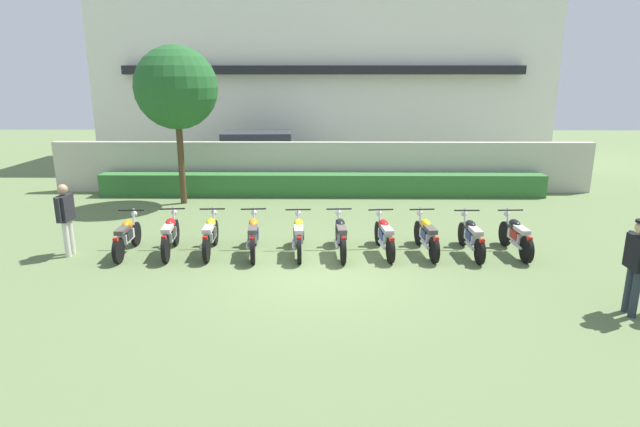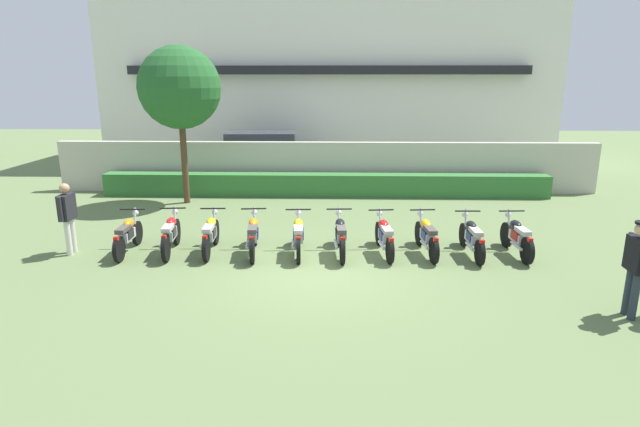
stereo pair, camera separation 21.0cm
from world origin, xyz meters
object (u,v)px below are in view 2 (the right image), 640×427
(motorcycle_in_row_1, at_px, (171,234))
(motorcycle_in_row_4, at_px, (298,235))
(motorcycle_in_row_3, at_px, (253,235))
(motorcycle_in_row_0, at_px, (128,235))
(parked_car, at_px, (265,156))
(motorcycle_in_row_5, at_px, (340,235))
(motorcycle_in_row_7, at_px, (427,235))
(inspector_person, at_px, (67,213))
(officer_0, at_px, (637,261))
(motorcycle_in_row_8, at_px, (472,237))
(motorcycle_in_row_6, at_px, (384,235))
(motorcycle_in_row_2, at_px, (211,234))
(motorcycle_in_row_9, at_px, (517,236))

(motorcycle_in_row_1, xyz_separation_m, motorcycle_in_row_4, (2.98, -0.01, -0.00))
(motorcycle_in_row_3, bearing_deg, motorcycle_in_row_0, 84.72)
(parked_car, height_order, motorcycle_in_row_5, parked_car)
(parked_car, distance_m, motorcycle_in_row_7, 10.26)
(motorcycle_in_row_3, distance_m, motorcycle_in_row_7, 4.02)
(parked_car, xyz_separation_m, inspector_person, (-3.33, -9.22, 0.05))
(motorcycle_in_row_4, bearing_deg, motorcycle_in_row_0, 86.65)
(motorcycle_in_row_1, height_order, inspector_person, inspector_person)
(parked_car, height_order, motorcycle_in_row_7, parked_car)
(parked_car, bearing_deg, motorcycle_in_row_4, -80.83)
(motorcycle_in_row_7, xyz_separation_m, officer_0, (2.93, -3.20, 0.57))
(inspector_person, relative_size, officer_0, 0.98)
(motorcycle_in_row_5, relative_size, inspector_person, 1.16)
(motorcycle_in_row_8, distance_m, inspector_person, 9.30)
(motorcycle_in_row_6, bearing_deg, parked_car, 17.65)
(parked_car, relative_size, inspector_person, 2.75)
(motorcycle_in_row_5, distance_m, motorcycle_in_row_7, 2.00)
(motorcycle_in_row_2, relative_size, motorcycle_in_row_3, 0.96)
(motorcycle_in_row_0, relative_size, inspector_person, 1.10)
(motorcycle_in_row_6, relative_size, officer_0, 1.11)
(motorcycle_in_row_5, bearing_deg, parked_car, 14.30)
(motorcycle_in_row_2, xyz_separation_m, inspector_person, (-3.23, -0.19, 0.54))
(inspector_person, bearing_deg, motorcycle_in_row_3, 1.80)
(motorcycle_in_row_2, bearing_deg, parked_car, -4.04)
(motorcycle_in_row_4, relative_size, motorcycle_in_row_9, 1.02)
(inspector_person, bearing_deg, motorcycle_in_row_8, 1.03)
(motorcycle_in_row_8, bearing_deg, motorcycle_in_row_0, 89.02)
(motorcycle_in_row_7, xyz_separation_m, inspector_person, (-8.25, -0.23, 0.55))
(motorcycle_in_row_5, relative_size, motorcycle_in_row_8, 1.02)
(motorcycle_in_row_3, relative_size, officer_0, 1.14)
(motorcycle_in_row_9, bearing_deg, motorcycle_in_row_7, 85.73)
(motorcycle_in_row_5, height_order, officer_0, officer_0)
(motorcycle_in_row_9, bearing_deg, parked_car, 34.37)
(officer_0, bearing_deg, motorcycle_in_row_8, -56.07)
(motorcycle_in_row_0, height_order, motorcycle_in_row_6, motorcycle_in_row_0)
(motorcycle_in_row_0, height_order, motorcycle_in_row_9, motorcycle_in_row_9)
(motorcycle_in_row_1, height_order, motorcycle_in_row_8, motorcycle_in_row_1)
(motorcycle_in_row_0, relative_size, motorcycle_in_row_7, 0.97)
(motorcycle_in_row_3, relative_size, motorcycle_in_row_6, 1.03)
(parked_car, bearing_deg, motorcycle_in_row_9, -55.23)
(motorcycle_in_row_4, distance_m, motorcycle_in_row_8, 3.99)
(motorcycle_in_row_2, distance_m, motorcycle_in_row_8, 6.05)
(inspector_person, bearing_deg, parked_car, 70.13)
(motorcycle_in_row_1, bearing_deg, motorcycle_in_row_3, -96.52)
(motorcycle_in_row_4, distance_m, officer_0, 6.69)
(motorcycle_in_row_6, height_order, inspector_person, inspector_person)
(motorcycle_in_row_3, xyz_separation_m, officer_0, (6.95, -3.10, 0.55))
(motorcycle_in_row_0, relative_size, motorcycle_in_row_1, 0.98)
(motorcycle_in_row_0, distance_m, motorcycle_in_row_7, 6.95)
(motorcycle_in_row_8, height_order, motorcycle_in_row_9, motorcycle_in_row_9)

